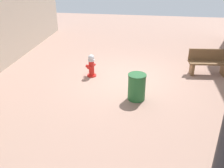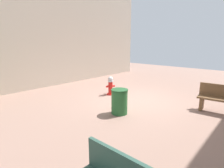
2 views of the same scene
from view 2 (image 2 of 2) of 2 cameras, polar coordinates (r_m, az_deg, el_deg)
The scene contains 4 objects.
ground_plane at distance 7.51m, azimuth 7.51°, elevation -5.23°, with size 23.40×23.40×0.00m, color #9E7A6B.
fire_hydrant at distance 8.21m, azimuth -0.50°, elevation -0.52°, with size 0.40×0.42×0.84m.
bench_near at distance 7.08m, azimuth 31.38°, elevation -4.07°, with size 1.49×0.58×0.95m.
trash_bin at distance 6.01m, azimuth 2.36°, elevation -5.54°, with size 0.56×0.56×0.83m.
Camera 2 is at (-3.99, 5.92, 2.31)m, focal length 28.95 mm.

